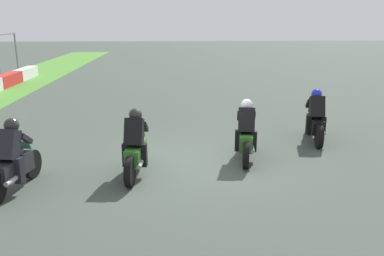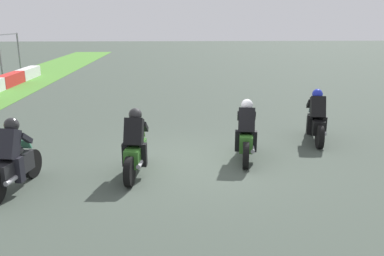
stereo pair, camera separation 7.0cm
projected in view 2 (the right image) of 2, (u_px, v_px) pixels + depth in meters
name	position (u px, v px, depth m)	size (l,w,h in m)	color
ground_plane	(191.00, 162.00, 9.80)	(120.00, 120.00, 0.00)	#3D473E
rider_lane_a	(316.00, 120.00, 11.39)	(2.03, 0.61, 1.51)	black
rider_lane_b	(246.00, 135.00, 9.92)	(2.03, 0.61, 1.51)	black
rider_lane_c	(136.00, 148.00, 8.92)	(2.04, 0.57, 1.51)	black
rider_lane_d	(13.00, 161.00, 8.05)	(2.03, 0.61, 1.51)	black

